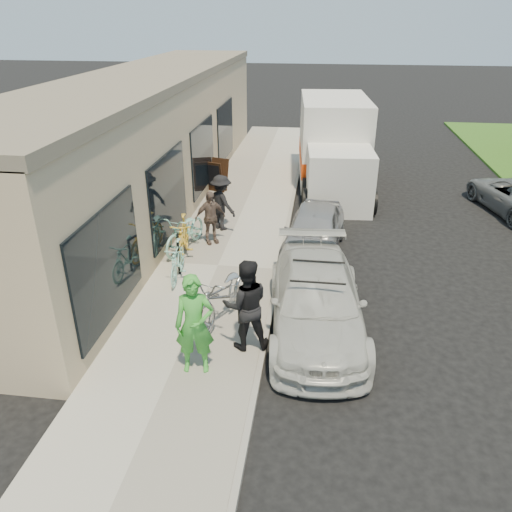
{
  "coord_description": "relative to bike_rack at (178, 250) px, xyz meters",
  "views": [
    {
      "loc": [
        0.45,
        -8.04,
        5.94
      ],
      "look_at": [
        -0.87,
        1.83,
        1.05
      ],
      "focal_mm": 35.0,
      "sensor_mm": 36.0,
      "label": 1
    }
  ],
  "objects": [
    {
      "name": "sidewalk",
      "position": [
        0.91,
        0.31,
        -0.59
      ],
      "size": [
        3.0,
        34.0,
        0.15
      ],
      "primitive_type": "cube",
      "color": "#A7A296",
      "rests_on": "ground"
    },
    {
      "name": "moving_truck",
      "position": [
        3.79,
        7.76,
        0.72
      ],
      "size": [
        2.82,
        6.5,
        3.12
      ],
      "rotation": [
        0.0,
        0.0,
        0.07
      ],
      "color": "silver",
      "rests_on": "ground"
    },
    {
      "name": "sandwich_board",
      "position": [
        -0.3,
        6.07,
        0.05
      ],
      "size": [
        0.84,
        0.85,
        1.11
      ],
      "rotation": [
        0.0,
        0.0,
        -0.3
      ],
      "color": "black",
      "rests_on": "sidewalk"
    },
    {
      "name": "bystander_b",
      "position": [
        0.45,
        1.65,
        0.23
      ],
      "size": [
        0.93,
        0.78,
        1.49
      ],
      "primitive_type": "imported",
      "rotation": [
        0.0,
        0.0,
        0.58
      ],
      "color": "brown",
      "rests_on": "sidewalk"
    },
    {
      "name": "ground",
      "position": [
        2.91,
        -2.69,
        -0.66
      ],
      "size": [
        120.0,
        120.0,
        0.0
      ],
      "primitive_type": "plane",
      "color": "black",
      "rests_on": "ground"
    },
    {
      "name": "bike_rack",
      "position": [
        0.0,
        0.0,
        0.0
      ],
      "size": [
        0.21,
        0.59,
        0.85
      ],
      "rotation": [
        0.0,
        0.0,
        0.28
      ],
      "color": "black",
      "rests_on": "sidewalk"
    },
    {
      "name": "man_standing",
      "position": [
        2.13,
        -2.94,
        0.4
      ],
      "size": [
        1.03,
        0.89,
        1.82
      ],
      "primitive_type": "imported",
      "rotation": [
        0.0,
        0.0,
        3.4
      ],
      "color": "black",
      "rests_on": "sidewalk"
    },
    {
      "name": "cruiser_bike_a",
      "position": [
        0.1,
        -0.45,
        -0.06
      ],
      "size": [
        0.54,
        1.54,
        0.91
      ],
      "primitive_type": "imported",
      "rotation": [
        0.0,
        0.0,
        0.08
      ],
      "color": "#95DECE",
      "rests_on": "sidewalk"
    },
    {
      "name": "woman_rider",
      "position": [
        1.36,
        -3.75,
        0.43
      ],
      "size": [
        0.75,
        0.55,
        1.88
      ],
      "primitive_type": "imported",
      "rotation": [
        0.0,
        0.0,
        0.15
      ],
      "color": "green",
      "rests_on": "sidewalk"
    },
    {
      "name": "sedan_silver",
      "position": [
        3.28,
        1.72,
        -0.03
      ],
      "size": [
        1.86,
        3.83,
        1.26
      ],
      "primitive_type": "imported",
      "rotation": [
        0.0,
        0.0,
        -0.1
      ],
      "color": "#A0A0A5",
      "rests_on": "ground"
    },
    {
      "name": "cruiser_bike_b",
      "position": [
        -0.13,
        1.16,
        0.0
      ],
      "size": [
        1.14,
        2.07,
        1.03
      ],
      "primitive_type": "imported",
      "rotation": [
        0.0,
        0.0,
        -0.24
      ],
      "color": "#95DECE",
      "rests_on": "sidewalk"
    },
    {
      "name": "storefront",
      "position": [
        -2.33,
        5.3,
        1.46
      ],
      "size": [
        3.6,
        20.0,
        4.22
      ],
      "color": "tan",
      "rests_on": "ground"
    },
    {
      "name": "curb",
      "position": [
        2.46,
        0.31,
        -0.6
      ],
      "size": [
        0.12,
        34.0,
        0.13
      ],
      "primitive_type": "cube",
      "color": "gray",
      "rests_on": "ground"
    },
    {
      "name": "bystander_a",
      "position": [
        0.56,
        2.66,
        0.3
      ],
      "size": [
        1.2,
        1.14,
        1.63
      ],
      "primitive_type": "imported",
      "rotation": [
        0.0,
        0.0,
        2.46
      ],
      "color": "black",
      "rests_on": "sidewalk"
    },
    {
      "name": "sedan_white",
      "position": [
        3.43,
        -1.96,
        0.0
      ],
      "size": [
        2.25,
        4.74,
        1.37
      ],
      "rotation": [
        0.0,
        0.0,
        0.08
      ],
      "color": "beige",
      "rests_on": "ground"
    },
    {
      "name": "tandem_bike",
      "position": [
        1.58,
        -2.15,
        0.1
      ],
      "size": [
        1.59,
        2.47,
        1.23
      ],
      "primitive_type": "imported",
      "rotation": [
        0.0,
        0.0,
        -0.36
      ],
      "color": "#AAAAAC",
      "rests_on": "sidewalk"
    },
    {
      "name": "cruiser_bike_c",
      "position": [
        -0.05,
        0.66,
        0.03
      ],
      "size": [
        0.77,
        1.86,
        1.09
      ],
      "primitive_type": "imported",
      "rotation": [
        0.0,
        0.0,
        0.15
      ],
      "color": "gold",
      "rests_on": "sidewalk"
    }
  ]
}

